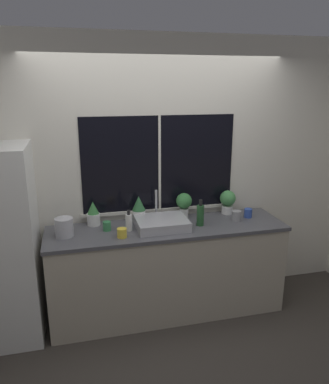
{
  "coord_description": "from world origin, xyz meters",
  "views": [
    {
      "loc": [
        -0.84,
        -2.95,
        2.23
      ],
      "look_at": [
        -0.03,
        0.29,
        1.26
      ],
      "focal_mm": 35.0,
      "sensor_mm": 36.0,
      "label": 1
    }
  ],
  "objects_px": {
    "soap_bottle": "(129,222)",
    "potted_plant_far_left": "(93,214)",
    "potted_plant_center_left": "(139,209)",
    "potted_plant_far_right": "(228,201)",
    "sink": "(162,223)",
    "mug_yellow": "(122,233)",
    "potted_plant_center_right": "(184,203)",
    "bottle_tall": "(200,215)",
    "kettle": "(64,227)",
    "mug_green": "(107,226)",
    "mug_grey": "(236,216)",
    "mug_blue": "(248,213)"
  },
  "relations": [
    {
      "from": "soap_bottle",
      "to": "mug_yellow",
      "type": "height_order",
      "value": "soap_bottle"
    },
    {
      "from": "potted_plant_center_right",
      "to": "mug_green",
      "type": "distance_m",
      "value": 0.83
    },
    {
      "from": "mug_yellow",
      "to": "mug_green",
      "type": "bearing_deg",
      "value": 120.13
    },
    {
      "from": "potted_plant_center_right",
      "to": "soap_bottle",
      "type": "height_order",
      "value": "potted_plant_center_right"
    },
    {
      "from": "potted_plant_far_left",
      "to": "potted_plant_far_right",
      "type": "distance_m",
      "value": 1.39
    },
    {
      "from": "bottle_tall",
      "to": "mug_blue",
      "type": "distance_m",
      "value": 0.56
    },
    {
      "from": "potted_plant_far_right",
      "to": "bottle_tall",
      "type": "relative_size",
      "value": 0.97
    },
    {
      "from": "potted_plant_center_right",
      "to": "mug_yellow",
      "type": "bearing_deg",
      "value": -151.42
    },
    {
      "from": "potted_plant_center_left",
      "to": "mug_green",
      "type": "height_order",
      "value": "potted_plant_center_left"
    },
    {
      "from": "mug_grey",
      "to": "kettle",
      "type": "bearing_deg",
      "value": -179.84
    },
    {
      "from": "potted_plant_far_right",
      "to": "mug_blue",
      "type": "xyz_separation_m",
      "value": [
        0.16,
        -0.16,
        -0.09
      ]
    },
    {
      "from": "kettle",
      "to": "mug_blue",
      "type": "bearing_deg",
      "value": 1.91
    },
    {
      "from": "potted_plant_far_right",
      "to": "mug_green",
      "type": "distance_m",
      "value": 1.3
    },
    {
      "from": "mug_grey",
      "to": "potted_plant_center_left",
      "type": "bearing_deg",
      "value": 166.97
    },
    {
      "from": "potted_plant_far_left",
      "to": "soap_bottle",
      "type": "bearing_deg",
      "value": -36.43
    },
    {
      "from": "mug_blue",
      "to": "soap_bottle",
      "type": "bearing_deg",
      "value": -176.99
    },
    {
      "from": "potted_plant_center_left",
      "to": "mug_green",
      "type": "xyz_separation_m",
      "value": [
        -0.34,
        -0.18,
        -0.09
      ]
    },
    {
      "from": "soap_bottle",
      "to": "kettle",
      "type": "height_order",
      "value": "soap_bottle"
    },
    {
      "from": "soap_bottle",
      "to": "bottle_tall",
      "type": "bearing_deg",
      "value": -2.61
    },
    {
      "from": "potted_plant_center_left",
      "to": "potted_plant_center_right",
      "type": "distance_m",
      "value": 0.47
    },
    {
      "from": "mug_grey",
      "to": "mug_blue",
      "type": "distance_m",
      "value": 0.16
    },
    {
      "from": "kettle",
      "to": "soap_bottle",
      "type": "bearing_deg",
      "value": -0.43
    },
    {
      "from": "potted_plant_center_right",
      "to": "mug_blue",
      "type": "xyz_separation_m",
      "value": [
        0.64,
        -0.16,
        -0.11
      ]
    },
    {
      "from": "bottle_tall",
      "to": "mug_green",
      "type": "distance_m",
      "value": 0.9
    },
    {
      "from": "potted_plant_center_left",
      "to": "potted_plant_far_right",
      "type": "distance_m",
      "value": 0.95
    },
    {
      "from": "potted_plant_far_left",
      "to": "soap_bottle",
      "type": "xyz_separation_m",
      "value": [
        0.31,
        -0.23,
        -0.03
      ]
    },
    {
      "from": "mug_green",
      "to": "kettle",
      "type": "relative_size",
      "value": 0.46
    },
    {
      "from": "potted_plant_center_left",
      "to": "bottle_tall",
      "type": "xyz_separation_m",
      "value": [
        0.55,
        -0.26,
        -0.02
      ]
    },
    {
      "from": "mug_blue",
      "to": "bottle_tall",
      "type": "bearing_deg",
      "value": -170.06
    },
    {
      "from": "soap_bottle",
      "to": "potted_plant_far_left",
      "type": "bearing_deg",
      "value": 143.57
    },
    {
      "from": "potted_plant_far_right",
      "to": "bottle_tall",
      "type": "bearing_deg",
      "value": -146.43
    },
    {
      "from": "potted_plant_far_left",
      "to": "mug_grey",
      "type": "xyz_separation_m",
      "value": [
        1.4,
        -0.22,
        -0.06
      ]
    },
    {
      "from": "bottle_tall",
      "to": "mug_grey",
      "type": "height_order",
      "value": "bottle_tall"
    },
    {
      "from": "bottle_tall",
      "to": "mug_green",
      "type": "xyz_separation_m",
      "value": [
        -0.89,
        0.08,
        -0.06
      ]
    },
    {
      "from": "mug_green",
      "to": "kettle",
      "type": "xyz_separation_m",
      "value": [
        -0.38,
        -0.05,
        0.05
      ]
    },
    {
      "from": "mug_blue",
      "to": "kettle",
      "type": "distance_m",
      "value": 1.83
    },
    {
      "from": "mug_yellow",
      "to": "mug_grey",
      "type": "bearing_deg",
      "value": 7.54
    },
    {
      "from": "bottle_tall",
      "to": "kettle",
      "type": "relative_size",
      "value": 1.35
    },
    {
      "from": "soap_bottle",
      "to": "sink",
      "type": "bearing_deg",
      "value": 0.46
    },
    {
      "from": "potted_plant_center_left",
      "to": "potted_plant_far_right",
      "type": "height_order",
      "value": "potted_plant_center_left"
    },
    {
      "from": "potted_plant_far_left",
      "to": "soap_bottle",
      "type": "distance_m",
      "value": 0.39
    },
    {
      "from": "mug_blue",
      "to": "potted_plant_center_right",
      "type": "bearing_deg",
      "value": 165.61
    },
    {
      "from": "sink",
      "to": "bottle_tall",
      "type": "distance_m",
      "value": 0.38
    },
    {
      "from": "potted_plant_far_right",
      "to": "mug_green",
      "type": "height_order",
      "value": "potted_plant_far_right"
    },
    {
      "from": "sink",
      "to": "potted_plant_far_left",
      "type": "relative_size",
      "value": 2.04
    },
    {
      "from": "potted_plant_far_right",
      "to": "potted_plant_center_right",
      "type": "bearing_deg",
      "value": 180.0
    },
    {
      "from": "potted_plant_far_left",
      "to": "potted_plant_far_right",
      "type": "height_order",
      "value": "potted_plant_far_right"
    },
    {
      "from": "sink",
      "to": "mug_green",
      "type": "xyz_separation_m",
      "value": [
        -0.51,
        0.05,
        -0.0
      ]
    },
    {
      "from": "bottle_tall",
      "to": "kettle",
      "type": "height_order",
      "value": "bottle_tall"
    },
    {
      "from": "potted_plant_far_left",
      "to": "sink",
      "type": "bearing_deg",
      "value": -19.96
    }
  ]
}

